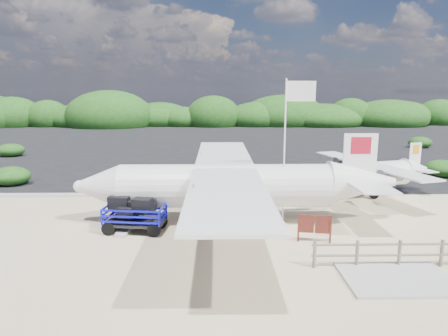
% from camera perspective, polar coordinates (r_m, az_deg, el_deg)
% --- Properties ---
extents(ground, '(160.00, 160.00, 0.00)m').
position_cam_1_polar(ground, '(19.06, 0.20, -7.79)').
color(ground, beige).
extents(asphalt_apron, '(90.00, 50.00, 0.04)m').
position_cam_1_polar(asphalt_apron, '(48.44, -0.65, 3.64)').
color(asphalt_apron, '#B2B2B2').
rests_on(asphalt_apron, ground).
extents(lagoon, '(9.00, 7.00, 0.40)m').
position_cam_1_polar(lagoon, '(22.20, -23.96, -6.04)').
color(lagoon, '#B2B2B2').
rests_on(lagoon, ground).
extents(walkway_pad, '(3.50, 2.50, 0.10)m').
position_cam_1_polar(walkway_pad, '(14.75, 23.46, -14.50)').
color(walkway_pad, '#B2B2B2').
rests_on(walkway_pad, ground).
extents(vegetation_band, '(124.00, 8.00, 4.40)m').
position_cam_1_polar(vegetation_band, '(73.31, -0.84, 6.10)').
color(vegetation_band, '#B2B2B2').
rests_on(vegetation_band, ground).
extents(fence, '(6.40, 2.00, 1.10)m').
position_cam_1_polar(fence, '(15.78, 23.63, -12.83)').
color(fence, '#B2B2B2').
rests_on(fence, ground).
extents(baggage_cart, '(2.98, 1.93, 1.40)m').
position_cam_1_polar(baggage_cart, '(18.31, -12.50, -8.85)').
color(baggage_cart, '#0D0FD1').
rests_on(baggage_cart, ground).
extents(flagpole, '(1.37, 0.64, 6.67)m').
position_cam_1_polar(flagpole, '(19.03, 8.32, -7.94)').
color(flagpole, white).
rests_on(flagpole, ground).
extents(signboard, '(1.45, 0.38, 1.20)m').
position_cam_1_polar(signboard, '(17.09, 12.71, -10.31)').
color(signboard, '#5E231B').
rests_on(signboard, ground).
extents(crew_a, '(0.78, 0.56, 1.98)m').
position_cam_1_polar(crew_a, '(23.97, 1.78, -1.44)').
color(crew_a, '#112041').
rests_on(crew_a, ground).
extents(crew_b, '(1.07, 0.97, 1.81)m').
position_cam_1_polar(crew_b, '(23.13, 1.52, -2.11)').
color(crew_b, '#112041').
rests_on(crew_b, ground).
extents(aircraft_large, '(17.90, 17.90, 5.36)m').
position_cam_1_polar(aircraft_large, '(39.61, 15.52, 1.62)').
color(aircraft_large, '#B2B2B2').
rests_on(aircraft_large, ground).
extents(aircraft_small, '(10.00, 10.00, 2.93)m').
position_cam_1_polar(aircraft_small, '(53.74, -14.96, 3.99)').
color(aircraft_small, '#B2B2B2').
rests_on(aircraft_small, ground).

